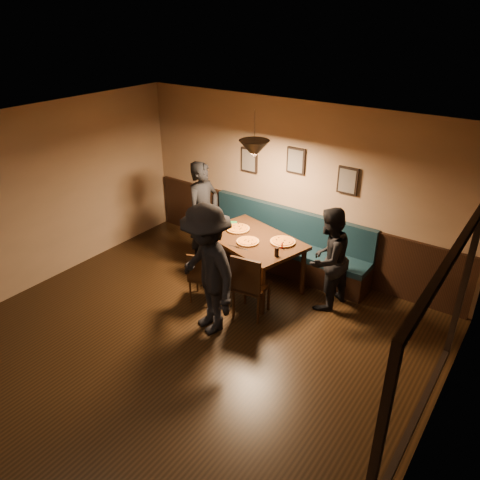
% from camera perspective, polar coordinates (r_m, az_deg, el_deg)
% --- Properties ---
extents(floor, '(7.00, 7.00, 0.00)m').
position_cam_1_polar(floor, '(6.07, -10.97, -15.93)').
color(floor, black).
rests_on(floor, ground).
extents(ceiling, '(7.00, 7.00, 0.00)m').
position_cam_1_polar(ceiling, '(4.67, -13.97, 10.26)').
color(ceiling, silver).
rests_on(ceiling, ground).
extents(wall_back, '(6.00, 0.00, 6.00)m').
position_cam_1_polar(wall_back, '(7.74, 6.80, 6.50)').
color(wall_back, '#8C704F').
rests_on(wall_back, ground).
extents(wall_right, '(0.00, 7.00, 7.00)m').
position_cam_1_polar(wall_right, '(3.98, 20.69, -17.56)').
color(wall_right, '#8C704F').
rests_on(wall_right, ground).
extents(wainscot, '(5.88, 0.06, 1.00)m').
position_cam_1_polar(wainscot, '(8.08, 6.35, 0.45)').
color(wainscot, black).
rests_on(wainscot, ground).
extents(booth_bench, '(3.00, 0.60, 1.00)m').
position_cam_1_polar(booth_bench, '(7.86, 5.38, -0.27)').
color(booth_bench, '#0F232D').
rests_on(booth_bench, ground).
extents(window_frame, '(0.06, 2.56, 1.86)m').
position_cam_1_polar(window_frame, '(4.30, 22.32, -12.29)').
color(window_frame, black).
rests_on(window_frame, wall_right).
extents(window_glass, '(0.00, 2.40, 2.40)m').
position_cam_1_polar(window_glass, '(4.30, 21.93, -12.18)').
color(window_glass, black).
rests_on(window_glass, wall_right).
extents(picture_left, '(0.32, 0.04, 0.42)m').
position_cam_1_polar(picture_left, '(8.07, 1.14, 9.77)').
color(picture_left, black).
rests_on(picture_left, wall_back).
extents(picture_center, '(0.32, 0.04, 0.42)m').
position_cam_1_polar(picture_center, '(7.58, 6.87, 9.63)').
color(picture_center, black).
rests_on(picture_center, wall_back).
extents(picture_right, '(0.32, 0.04, 0.42)m').
position_cam_1_polar(picture_right, '(7.26, 13.06, 7.10)').
color(picture_right, black).
rests_on(picture_right, wall_back).
extents(pendant_lamp, '(0.44, 0.44, 0.25)m').
position_cam_1_polar(pendant_lamp, '(6.70, 1.76, 11.08)').
color(pendant_lamp, black).
rests_on(pendant_lamp, ceiling).
extents(dining_table, '(1.77, 1.37, 0.84)m').
position_cam_1_polar(dining_table, '(7.41, 1.56, -2.67)').
color(dining_table, '#321D0E').
rests_on(dining_table, floor).
extents(chair_near_left, '(0.48, 0.48, 0.84)m').
position_cam_1_polar(chair_near_left, '(7.07, -4.54, -4.31)').
color(chair_near_left, black).
rests_on(chair_near_left, floor).
extents(chair_near_right, '(0.51, 0.51, 1.02)m').
position_cam_1_polar(chair_near_right, '(6.67, 1.42, -5.40)').
color(chair_near_right, '#301E0D').
rests_on(chair_near_right, floor).
extents(diner_left, '(0.47, 0.69, 1.82)m').
position_cam_1_polar(diner_left, '(7.89, -4.48, 3.19)').
color(diner_left, black).
rests_on(diner_left, floor).
extents(diner_right, '(0.71, 0.85, 1.58)m').
position_cam_1_polar(diner_right, '(6.84, 10.73, -2.32)').
color(diner_right, black).
rests_on(diner_right, floor).
extents(diner_front, '(1.38, 1.12, 1.86)m').
position_cam_1_polar(diner_front, '(6.18, -4.04, -3.73)').
color(diner_front, black).
rests_on(diner_front, floor).
extents(pizza_a, '(0.44, 0.44, 0.04)m').
position_cam_1_polar(pizza_a, '(7.47, -0.27, 1.40)').
color(pizza_a, orange).
rests_on(pizza_a, dining_table).
extents(pizza_b, '(0.44, 0.44, 0.04)m').
position_cam_1_polar(pizza_b, '(7.08, 0.96, -0.17)').
color(pizza_b, orange).
rests_on(pizza_b, dining_table).
extents(pizza_c, '(0.48, 0.48, 0.04)m').
position_cam_1_polar(pizza_c, '(7.09, 5.26, -0.20)').
color(pizza_c, orange).
rests_on(pizza_c, dining_table).
extents(soda_glass, '(0.08, 0.08, 0.14)m').
position_cam_1_polar(soda_glass, '(6.70, 4.52, -1.44)').
color(soda_glass, black).
rests_on(soda_glass, dining_table).
extents(tabasco_bottle, '(0.03, 0.03, 0.11)m').
position_cam_1_polar(tabasco_bottle, '(6.91, 5.17, -0.65)').
color(tabasco_bottle, '#A3050F').
rests_on(tabasco_bottle, dining_table).
extents(napkin_a, '(0.23, 0.23, 0.01)m').
position_cam_1_polar(napkin_a, '(7.70, -1.00, 2.06)').
color(napkin_a, '#1E722E').
rests_on(napkin_a, dining_table).
extents(napkin_b, '(0.23, 0.23, 0.01)m').
position_cam_1_polar(napkin_b, '(7.34, -3.17, 0.70)').
color(napkin_b, '#1F7625').
rests_on(napkin_b, dining_table).
extents(cutlery_set, '(0.19, 0.07, 0.00)m').
position_cam_1_polar(cutlery_set, '(6.94, -0.34, -0.90)').
color(cutlery_set, '#B7B7BB').
rests_on(cutlery_set, dining_table).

